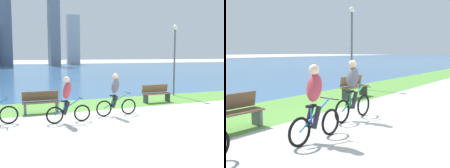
% 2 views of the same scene
% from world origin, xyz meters
% --- Properties ---
extents(ground_plane, '(300.00, 300.00, 0.00)m').
position_xyz_m(ground_plane, '(0.00, 0.00, 0.00)').
color(ground_plane, '#B2AFA8').
extents(grass_strip_bayside, '(120.00, 3.02, 0.01)m').
position_xyz_m(grass_strip_bayside, '(0.00, 3.44, 0.00)').
color(grass_strip_bayside, '#59933D').
rests_on(grass_strip_bayside, ground).
extents(bay_water_surface, '(300.00, 66.71, 0.00)m').
position_xyz_m(bay_water_surface, '(0.00, 38.30, 0.00)').
color(bay_water_surface, '#386693').
rests_on(bay_water_surface, ground).
extents(cyclist_lead, '(1.72, 0.52, 1.69)m').
position_xyz_m(cyclist_lead, '(0.16, 0.68, 0.84)').
color(cyclist_lead, black).
rests_on(cyclist_lead, ground).
extents(cyclist_trailing, '(1.61, 0.52, 1.66)m').
position_xyz_m(cyclist_trailing, '(-1.87, 0.27, 0.83)').
color(cyclist_trailing, black).
rests_on(cyclist_trailing, ground).
extents(bench_near_path, '(1.50, 0.47, 0.90)m').
position_xyz_m(bench_near_path, '(3.33, 2.77, 0.45)').
color(bench_near_path, brown).
rests_on(bench_near_path, ground).
extents(bench_far_along_path, '(1.50, 0.47, 0.90)m').
position_xyz_m(bench_far_along_path, '(-2.52, 2.37, 0.45)').
color(bench_far_along_path, brown).
rests_on(bench_far_along_path, ground).
extents(lamppost_tall, '(0.28, 0.28, 4.19)m').
position_xyz_m(lamppost_tall, '(5.59, 4.45, 2.71)').
color(lamppost_tall, '#595960').
rests_on(lamppost_tall, ground).
extents(city_skyline_far_shore, '(35.82, 10.93, 26.75)m').
position_xyz_m(city_skyline_far_shore, '(-3.79, 62.65, 10.48)').
color(city_skyline_far_shore, slate).
rests_on(city_skyline_far_shore, ground).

